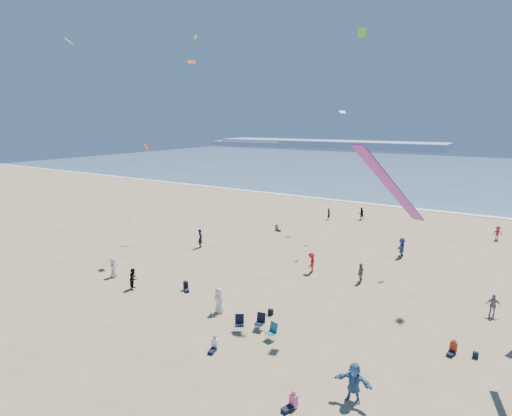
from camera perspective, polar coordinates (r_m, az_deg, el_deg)
The scene contains 12 objects.
ground at distance 23.72m, azimuth -15.36°, elevation -18.75°, with size 220.00×220.00×0.00m, color tan.
ocean at distance 110.15m, azimuth 23.97°, elevation 4.91°, with size 220.00×100.00×0.06m, color #476B84.
surf_line at distance 61.58m, azimuth 16.98°, elevation 0.44°, with size 220.00×1.20×0.08m, color white.
headland_far at distance 198.58m, azimuth 9.88°, elevation 9.03°, with size 110.00×20.00×3.20m, color #7A8EA8.
headland_near at distance 212.77m, azimuth -0.79°, elevation 9.24°, with size 40.00×14.00×2.00m, color #7A8EA8.
standing_flyers at distance 30.91m, azimuth 12.47°, elevation -9.32°, with size 29.93×45.88×1.84m.
seated_group at distance 27.49m, azimuth 3.03°, elevation -12.79°, with size 20.74×25.44×0.84m.
chair_cluster at distance 24.01m, azimuth 0.06°, elevation -16.50°, with size 2.78×1.56×1.00m.
white_tote at distance 24.80m, azimuth 0.33°, elevation -16.28°, with size 0.35×0.20×0.40m, color silver.
black_backpack at distance 26.22m, azimuth 2.10°, elevation -14.64°, with size 0.30×0.22×0.38m, color black.
navy_bag at distance 24.88m, azimuth 28.87°, elevation -17.91°, with size 0.28×0.18×0.34m, color black.
kites_aloft at distance 26.42m, azimuth 20.62°, elevation 15.82°, with size 47.96×43.62×30.97m.
Camera 1 is at (15.44, -13.40, 12.04)m, focal length 28.00 mm.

